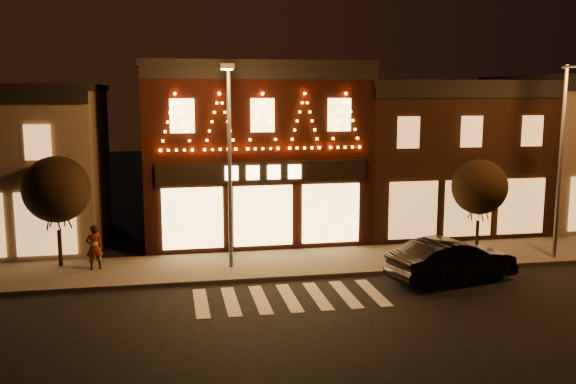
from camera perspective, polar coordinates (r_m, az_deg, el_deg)
name	(u,v)px	position (r m, az deg, el deg)	size (l,w,h in m)	color
ground	(316,343)	(18.14, 2.58, -13.55)	(120.00, 120.00, 0.00)	black
sidewalk_far	(319,262)	(25.92, 2.80, -6.36)	(44.00, 4.00, 0.15)	#47423D
building_pulp	(250,150)	(30.63, -3.43, 3.82)	(10.20, 8.34, 8.30)	black
building_right_a	(433,155)	(33.26, 13.06, 3.32)	(9.20, 8.28, 7.50)	black
streetlamp_mid	(229,151)	(23.94, -5.35, 3.76)	(0.53, 1.81, 7.87)	#59595E
streetlamp_right	(564,147)	(27.60, 23.80, 3.76)	(0.53, 1.81, 7.89)	#59595E
tree_left	(57,190)	(26.10, -20.27, 0.21)	(2.61, 2.61, 4.36)	black
tree_right	(479,187)	(28.19, 16.99, 0.44)	(2.37, 2.37, 3.97)	black
dark_sedan	(452,261)	(24.10, 14.66, -6.05)	(1.70, 4.89, 1.61)	black
pedestrian	(94,247)	(25.50, -17.17, -4.82)	(0.64, 0.42, 1.75)	gray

